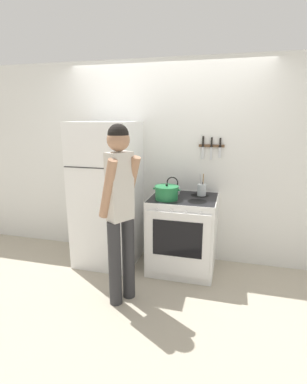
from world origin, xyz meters
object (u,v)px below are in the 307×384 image
object	(u,v)px
person	(120,205)
stove_range	(182,234)
refrigerator	(107,194)
utensil_jar	(202,190)
tea_kettle	(172,189)
dutch_oven_pot	(167,193)

from	to	relation	value
person	stove_range	bearing A→B (deg)	-0.85
refrigerator	person	distance (m)	0.95
utensil_jar	tea_kettle	bearing A→B (deg)	-178.92
dutch_oven_pot	tea_kettle	size ratio (longest dim) A/B	1.36
dutch_oven_pot	stove_range	bearing A→B (deg)	31.76
stove_range	tea_kettle	bearing A→B (deg)	134.85
stove_range	person	distance (m)	1.08
utensil_jar	refrigerator	bearing A→B (deg)	-172.19
dutch_oven_pot	person	size ratio (longest dim) A/B	0.18
dutch_oven_pot	person	bearing A→B (deg)	-114.12
refrigerator	stove_range	distance (m)	1.06
refrigerator	dutch_oven_pot	bearing A→B (deg)	-8.55
utensil_jar	person	world-z (taller)	person
tea_kettle	person	bearing A→B (deg)	-108.50
refrigerator	dutch_oven_pot	size ratio (longest dim) A/B	5.64
utensil_jar	person	xyz separation A→B (m)	(-0.68, -0.97, 0.03)
tea_kettle	refrigerator	bearing A→B (deg)	-169.27
utensil_jar	person	distance (m)	1.18
tea_kettle	utensil_jar	bearing A→B (deg)	1.08
refrigerator	tea_kettle	size ratio (longest dim) A/B	7.66
dutch_oven_pot	refrigerator	bearing A→B (deg)	171.45
refrigerator	stove_range	xyz separation A→B (m)	(0.97, -0.01, -0.43)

